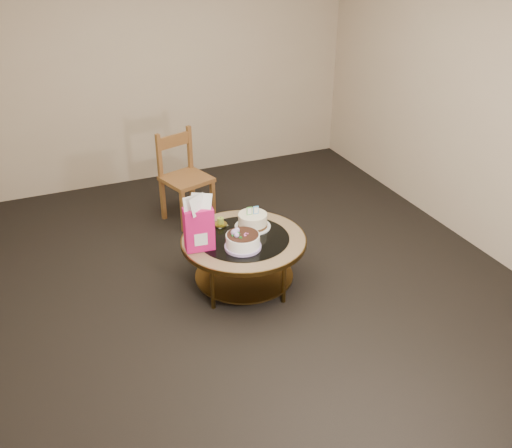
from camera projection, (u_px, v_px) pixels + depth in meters
name	position (u px, v px, depth m)	size (l,w,h in m)	color
ground	(244.00, 285.00, 4.83)	(5.00, 5.00, 0.00)	black
room_walls	(242.00, 107.00, 4.08)	(4.52, 5.02, 2.61)	#BBA68D
coffee_table	(244.00, 246.00, 4.64)	(1.02, 1.02, 0.46)	brown
decorated_cake	(243.00, 242.00, 4.44)	(0.29, 0.29, 0.17)	#B095D4
cream_cake	(253.00, 221.00, 4.73)	(0.30, 0.30, 0.19)	white
gift_bag	(199.00, 223.00, 4.36)	(0.24, 0.18, 0.45)	#DE146E
pillar_candle	(221.00, 223.00, 4.77)	(0.11, 0.11, 0.08)	#E6D15E
dining_chair	(184.00, 177.00, 5.66)	(0.53, 0.53, 0.91)	brown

